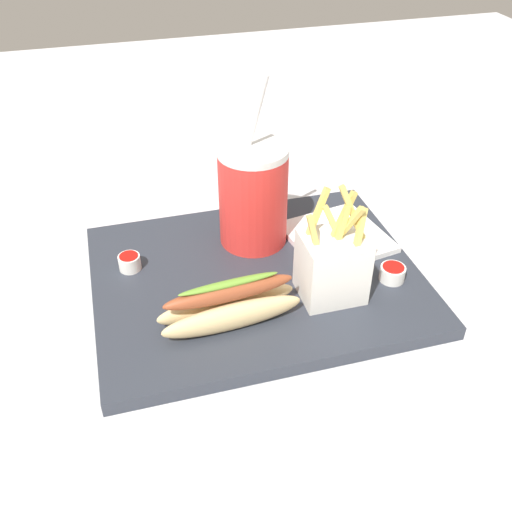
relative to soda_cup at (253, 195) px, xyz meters
The scene contains 8 objects.
ground_plane 0.14m from the soda_cup, 102.74° to the right, with size 2.40×2.40×0.02m, color silver.
food_tray 0.12m from the soda_cup, 102.74° to the right, with size 0.45×0.36×0.02m, color #2D333D.
soda_cup is the anchor object (origin of this frame).
fries_basket 0.17m from the soda_cup, 66.53° to the right, with size 0.08×0.07×0.16m.
hot_dog_1 0.19m from the soda_cup, 114.48° to the right, with size 0.18×0.06×0.07m.
ketchup_cup_1 0.20m from the soda_cup, behind, with size 0.03×0.03×0.02m.
ketchup_cup_2 0.22m from the soda_cup, 42.50° to the right, with size 0.03×0.03×0.02m.
napkin_stack 0.15m from the soda_cup, 16.32° to the right, with size 0.14×0.14×0.01m, color white.
Camera 1 is at (-0.17, -0.61, 0.53)m, focal length 40.69 mm.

